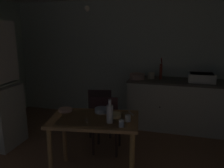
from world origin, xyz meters
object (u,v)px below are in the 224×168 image
object	(u,v)px
serving_bowl_wide	(102,110)
chair_far_side	(106,123)
hand_pump	(161,70)
mixing_bowl_counter	(137,76)
mug_dark	(121,123)
dining_table	(94,127)
glass_bottle	(110,113)
sink_basin	(201,78)
chair_by_counter	(100,111)

from	to	relation	value
serving_bowl_wide	chair_far_side	bearing A→B (deg)	98.75
hand_pump	mixing_bowl_counter	bearing A→B (deg)	-167.13
mug_dark	serving_bowl_wide	bearing A→B (deg)	132.23
chair_far_side	serving_bowl_wide	world-z (taller)	chair_far_side
dining_table	glass_bottle	world-z (taller)	glass_bottle
sink_basin	hand_pump	world-z (taller)	hand_pump
dining_table	hand_pump	bearing A→B (deg)	70.39
mug_dark	glass_bottle	distance (m)	0.19
hand_pump	glass_bottle	distance (m)	1.96
mug_dark	glass_bottle	world-z (taller)	glass_bottle
chair_far_side	chair_by_counter	distance (m)	0.60
chair_by_counter	mug_dark	distance (m)	1.47
serving_bowl_wide	mug_dark	xyz separation A→B (m)	(0.35, -0.39, 0.01)
sink_basin	hand_pump	bearing A→B (deg)	176.33
dining_table	serving_bowl_wide	size ratio (longest dim) A/B	6.18
sink_basin	serving_bowl_wide	world-z (taller)	sink_basin
mixing_bowl_counter	dining_table	xyz separation A→B (m)	(-0.23, -1.73, -0.30)
glass_bottle	chair_far_side	bearing A→B (deg)	110.93
mug_dark	hand_pump	bearing A→B (deg)	82.25
hand_pump	serving_bowl_wide	distance (m)	1.74
mixing_bowl_counter	dining_table	world-z (taller)	mixing_bowl_counter
dining_table	glass_bottle	xyz separation A→B (m)	(0.22, -0.08, 0.23)
chair_by_counter	mixing_bowl_counter	bearing A→B (deg)	50.42
chair_by_counter	hand_pump	bearing A→B (deg)	37.67
hand_pump	glass_bottle	size ratio (longest dim) A/B	1.40
serving_bowl_wide	mug_dark	bearing A→B (deg)	-47.77
hand_pump	dining_table	xyz separation A→B (m)	(-0.65, -1.82, -0.43)
hand_pump	serving_bowl_wide	xyz separation A→B (m)	(-0.62, -1.60, -0.28)
serving_bowl_wide	glass_bottle	size ratio (longest dim) A/B	0.67
mixing_bowl_counter	glass_bottle	bearing A→B (deg)	-90.31
chair_far_side	serving_bowl_wide	xyz separation A→B (m)	(0.05, -0.34, 0.32)
mug_dark	dining_table	bearing A→B (deg)	156.46
serving_bowl_wide	mug_dark	size ratio (longest dim) A/B	2.35
chair_far_side	glass_bottle	world-z (taller)	glass_bottle
hand_pump	mixing_bowl_counter	xyz separation A→B (m)	(-0.42, -0.10, -0.12)
chair_by_counter	serving_bowl_wide	world-z (taller)	chair_by_counter
mixing_bowl_counter	chair_far_side	xyz separation A→B (m)	(-0.26, -1.17, -0.48)
serving_bowl_wide	glass_bottle	distance (m)	0.37
mixing_bowl_counter	mug_dark	size ratio (longest dim) A/B	3.48
hand_pump	glass_bottle	xyz separation A→B (m)	(-0.43, -1.91, -0.19)
sink_basin	glass_bottle	size ratio (longest dim) A/B	1.58
glass_bottle	mixing_bowl_counter	bearing A→B (deg)	89.69
sink_basin	chair_far_side	world-z (taller)	sink_basin
dining_table	chair_by_counter	world-z (taller)	chair_by_counter
mixing_bowl_counter	dining_table	bearing A→B (deg)	-97.67
chair_by_counter	serving_bowl_wide	bearing A→B (deg)	-70.40
hand_pump	chair_far_side	world-z (taller)	hand_pump
mixing_bowl_counter	sink_basin	bearing A→B (deg)	2.55
mixing_bowl_counter	mug_dark	distance (m)	1.90
sink_basin	mug_dark	xyz separation A→B (m)	(-0.98, -1.94, -0.18)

